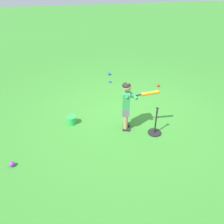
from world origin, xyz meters
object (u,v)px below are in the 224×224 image
at_px(toy_bucket, 71,120).
at_px(play_ball_near_batter, 158,85).
at_px(play_ball_far_left, 109,74).
at_px(play_ball_far_right, 110,81).
at_px(child_batter, 128,102).
at_px(batting_tee, 155,129).
at_px(play_ball_behind_batter, 12,164).

bearing_deg(toy_bucket, play_ball_near_batter, -62.18).
distance_m(play_ball_near_batter, play_ball_far_left, 1.70).
height_order(play_ball_far_right, toy_bucket, toy_bucket).
bearing_deg(play_ball_far_right, child_batter, 177.25).
height_order(child_batter, toy_bucket, child_batter).
distance_m(batting_tee, toy_bucket, 1.84).
bearing_deg(play_ball_far_left, child_batter, 175.92).
xyz_separation_m(child_batter, play_ball_far_right, (2.38, -0.11, -0.61)).
bearing_deg(play_ball_near_batter, play_ball_far_left, 46.76).
distance_m(play_ball_behind_batter, play_ball_far_right, 3.89).
bearing_deg(toy_bucket, play_ball_behind_batter, 134.57).
distance_m(play_ball_far_left, toy_bucket, 2.90).
distance_m(play_ball_near_batter, batting_tee, 2.30).
xyz_separation_m(play_ball_near_batter, play_ball_far_left, (1.17, 1.24, 0.01)).
distance_m(child_batter, play_ball_behind_batter, 2.46).
bearing_deg(toy_bucket, child_batter, -109.58).
relative_size(play_ball_near_batter, play_ball_far_left, 0.86).
bearing_deg(play_ball_far_left, toy_bucket, 151.55).
bearing_deg(play_ball_near_batter, play_ball_far_right, 66.41).
bearing_deg(play_ball_far_left, play_ball_behind_batter, 145.62).
height_order(play_ball_far_left, toy_bucket, toy_bucket).
relative_size(play_ball_far_left, batting_tee, 0.15).
height_order(play_ball_far_left, play_ball_far_right, play_ball_far_left).
height_order(child_batter, play_ball_far_left, child_batter).
relative_size(play_ball_far_right, toy_bucket, 0.33).
xyz_separation_m(child_batter, play_ball_behind_batter, (-0.68, 2.29, -0.60)).
distance_m(play_ball_far_left, play_ball_far_right, 0.59).
height_order(play_ball_behind_batter, batting_tee, batting_tee).
distance_m(play_ball_far_right, batting_tee, 2.73).
distance_m(child_batter, play_ball_far_left, 3.03).
relative_size(child_batter, toy_bucket, 5.00).
relative_size(child_batter, play_ball_behind_batter, 11.06).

